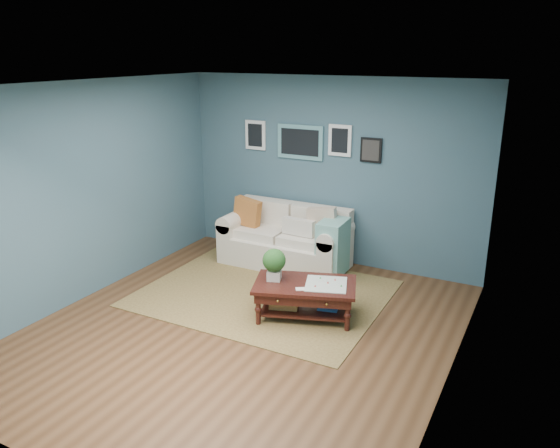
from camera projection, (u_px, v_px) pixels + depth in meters
The scene contains 4 objects.
room_shell at pixel (242, 214), 5.82m from camera, with size 5.00×5.02×2.70m.
area_rug at pixel (264, 293), 7.11m from camera, with size 3.03×2.43×0.01m, color brown.
loveseat at pixel (291, 240), 7.95m from camera, with size 1.89×0.86×0.97m.
coffee_table at pixel (300, 288), 6.39m from camera, with size 1.34×1.03×0.82m.
Camera 1 is at (2.93, -4.69, 3.04)m, focal length 35.00 mm.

